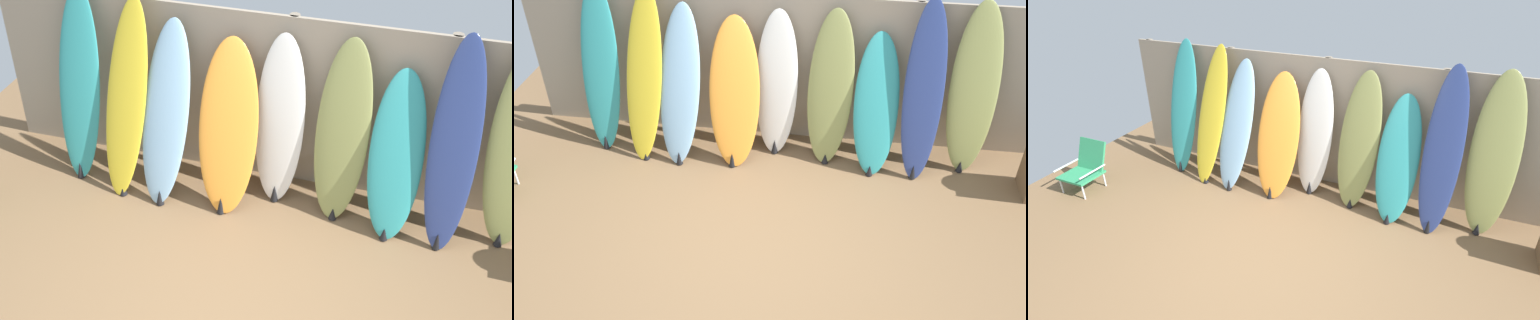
{
  "view_description": "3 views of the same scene",
  "coord_description": "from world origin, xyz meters",
  "views": [
    {
      "loc": [
        1.32,
        -3.77,
        4.51
      ],
      "look_at": [
        -0.05,
        0.95,
        0.93
      ],
      "focal_mm": 50.0,
      "sensor_mm": 36.0,
      "label": 1
    },
    {
      "loc": [
        0.67,
        -3.86,
        4.11
      ],
      "look_at": [
        0.06,
        0.49,
        0.72
      ],
      "focal_mm": 40.0,
      "sensor_mm": 36.0,
      "label": 2
    },
    {
      "loc": [
        1.5,
        -2.9,
        3.03
      ],
      "look_at": [
        -0.1,
        0.81,
        0.88
      ],
      "focal_mm": 28.0,
      "sensor_mm": 36.0,
      "label": 3
    }
  ],
  "objects": [
    {
      "name": "surfboard_navy_7",
      "position": [
        1.56,
        1.57,
        0.94
      ],
      "size": [
        0.45,
        0.65,
        1.92
      ],
      "color": "navy",
      "rests_on": "ground"
    },
    {
      "name": "surfboard_olive_5",
      "position": [
        0.57,
        1.66,
        0.86
      ],
      "size": [
        0.54,
        0.54,
        1.74
      ],
      "color": "olive",
      "rests_on": "ground"
    },
    {
      "name": "surfboard_teal_0",
      "position": [
        -2.07,
        1.62,
        0.94
      ],
      "size": [
        0.45,
        0.58,
        1.91
      ],
      "color": "teal",
      "rests_on": "ground"
    },
    {
      "name": "surfboard_teal_6",
      "position": [
        1.08,
        1.57,
        0.75
      ],
      "size": [
        0.53,
        0.69,
        1.52
      ],
      "color": "teal",
      "rests_on": "ground"
    },
    {
      "name": "fence_back",
      "position": [
        -0.0,
        2.01,
        0.9
      ],
      "size": [
        6.08,
        0.11,
        1.8
      ],
      "color": "gray",
      "rests_on": "ground"
    },
    {
      "name": "ground",
      "position": [
        0.0,
        0.0,
        0.0
      ],
      "size": [
        7.68,
        7.68,
        0.0
      ],
      "primitive_type": "plane",
      "color": "brown"
    },
    {
      "name": "surfboard_skyblue_2",
      "position": [
        -1.11,
        1.51,
        0.86
      ],
      "size": [
        0.52,
        0.77,
        1.74
      ],
      "color": "#8CB7D6",
      "rests_on": "ground"
    },
    {
      "name": "surfboard_white_4",
      "position": [
        -0.04,
        1.72,
        0.83
      ],
      "size": [
        0.49,
        0.39,
        1.7
      ],
      "color": "white",
      "rests_on": "ground"
    },
    {
      "name": "surfboard_olive_8",
      "position": [
        2.11,
        1.71,
        0.95
      ],
      "size": [
        0.59,
        0.54,
        1.91
      ],
      "color": "olive",
      "rests_on": "ground"
    },
    {
      "name": "surfboard_yellow_1",
      "position": [
        -1.52,
        1.53,
        0.93
      ],
      "size": [
        0.52,
        0.75,
        1.89
      ],
      "color": "yellow",
      "rests_on": "ground"
    },
    {
      "name": "beach_chair",
      "position": [
        -3.01,
        0.51,
        0.32
      ],
      "size": [
        0.5,
        0.56,
        0.65
      ],
      "rotation": [
        0.0,
        0.0,
        -0.22
      ],
      "color": "silver",
      "rests_on": "ground"
    },
    {
      "name": "surfboard_orange_3",
      "position": [
        -0.49,
        1.53,
        0.8
      ],
      "size": [
        0.64,
        0.76,
        1.62
      ],
      "color": "orange",
      "rests_on": "ground"
    }
  ]
}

